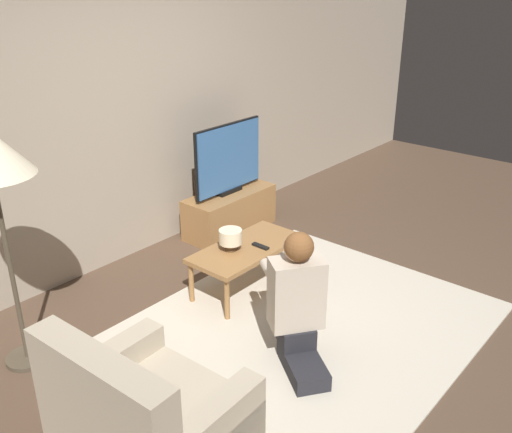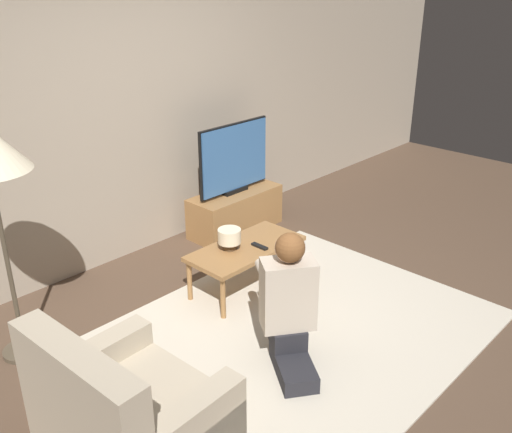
{
  "view_description": "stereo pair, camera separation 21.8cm",
  "coord_description": "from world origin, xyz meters",
  "px_view_note": "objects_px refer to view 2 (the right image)",
  "views": [
    {
      "loc": [
        -2.77,
        -1.97,
        2.39
      ],
      "look_at": [
        0.38,
        0.71,
        0.59
      ],
      "focal_mm": 40.0,
      "sensor_mm": 36.0,
      "label": 1
    },
    {
      "loc": [
        -2.62,
        -2.13,
        2.39
      ],
      "look_at": [
        0.38,
        0.71,
        0.59
      ],
      "focal_mm": 40.0,
      "sensor_mm": 36.0,
      "label": 2
    }
  ],
  "objects_px": {
    "coffee_table": "(246,251)",
    "table_lamp": "(229,237)",
    "tv": "(234,158)",
    "armchair": "(129,420)",
    "person_kneeling": "(289,301)"
  },
  "relations": [
    {
      "from": "person_kneeling",
      "to": "armchair",
      "type": "bearing_deg",
      "value": 33.23
    },
    {
      "from": "tv",
      "to": "table_lamp",
      "type": "xyz_separation_m",
      "value": [
        -0.86,
        -0.82,
        -0.26
      ]
    },
    {
      "from": "coffee_table",
      "to": "armchair",
      "type": "relative_size",
      "value": 1.05
    },
    {
      "from": "tv",
      "to": "table_lamp",
      "type": "distance_m",
      "value": 1.22
    },
    {
      "from": "person_kneeling",
      "to": "table_lamp",
      "type": "xyz_separation_m",
      "value": [
        0.35,
        0.9,
        0.03
      ]
    },
    {
      "from": "tv",
      "to": "armchair",
      "type": "distance_m",
      "value": 2.98
    },
    {
      "from": "tv",
      "to": "armchair",
      "type": "relative_size",
      "value": 0.94
    },
    {
      "from": "tv",
      "to": "armchair",
      "type": "height_order",
      "value": "tv"
    },
    {
      "from": "table_lamp",
      "to": "person_kneeling",
      "type": "bearing_deg",
      "value": -111.42
    },
    {
      "from": "tv",
      "to": "person_kneeling",
      "type": "bearing_deg",
      "value": -125.29
    },
    {
      "from": "coffee_table",
      "to": "table_lamp",
      "type": "distance_m",
      "value": 0.2
    },
    {
      "from": "armchair",
      "to": "person_kneeling",
      "type": "bearing_deg",
      "value": -94.6
    },
    {
      "from": "armchair",
      "to": "person_kneeling",
      "type": "relative_size",
      "value": 0.99
    },
    {
      "from": "table_lamp",
      "to": "coffee_table",
      "type": "bearing_deg",
      "value": -24.33
    },
    {
      "from": "coffee_table",
      "to": "table_lamp",
      "type": "bearing_deg",
      "value": 155.67
    }
  ]
}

